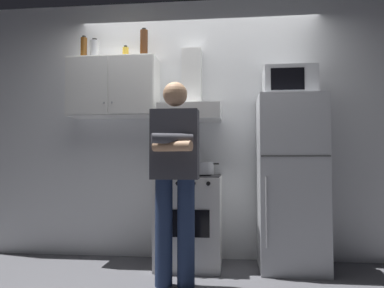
{
  "coord_description": "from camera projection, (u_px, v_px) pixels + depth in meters",
  "views": [
    {
      "loc": [
        0.37,
        -3.4,
        0.99
      ],
      "look_at": [
        0.0,
        0.0,
        1.15
      ],
      "focal_mm": 35.74,
      "sensor_mm": 36.0,
      "label": 1
    }
  ],
  "objects": [
    {
      "name": "ground_plane",
      "position": [
        192.0,
        274.0,
        3.37
      ],
      "size": [
        7.0,
        7.0,
        0.0
      ],
      "primitive_type": "plane",
      "color": "#4C4C51"
    },
    {
      "name": "back_wall_tiled",
      "position": [
        198.0,
        128.0,
        4.03
      ],
      "size": [
        4.8,
        0.1,
        2.7
      ],
      "primitive_type": "cube",
      "color": "white",
      "rests_on": "ground_plane"
    },
    {
      "name": "upper_cabinet",
      "position": [
        114.0,
        88.0,
        3.92
      ],
      "size": [
        0.9,
        0.37,
        0.6
      ],
      "color": "white"
    },
    {
      "name": "stove_oven",
      "position": [
        190.0,
        220.0,
        3.65
      ],
      "size": [
        0.6,
        0.62,
        0.87
      ],
      "color": "white",
      "rests_on": "ground_plane"
    },
    {
      "name": "range_hood",
      "position": [
        191.0,
        101.0,
        3.83
      ],
      "size": [
        0.6,
        0.44,
        0.75
      ],
      "color": "white"
    },
    {
      "name": "refrigerator",
      "position": [
        291.0,
        182.0,
        3.56
      ],
      "size": [
        0.6,
        0.62,
        1.6
      ],
      "color": "silver",
      "rests_on": "ground_plane"
    },
    {
      "name": "microwave",
      "position": [
        289.0,
        83.0,
        3.62
      ],
      "size": [
        0.48,
        0.37,
        0.28
      ],
      "color": "#B7BABF",
      "rests_on": "refrigerator"
    },
    {
      "name": "person_standing",
      "position": [
        175.0,
        173.0,
        3.07
      ],
      "size": [
        0.38,
        0.33,
        1.64
      ],
      "color": "navy",
      "rests_on": "ground_plane"
    },
    {
      "name": "cooking_pot",
      "position": [
        202.0,
        168.0,
        3.54
      ],
      "size": [
        0.31,
        0.21,
        0.12
      ],
      "color": "#B7BABF",
      "rests_on": "stove_oven"
    },
    {
      "name": "bottle_rum_dark",
      "position": [
        144.0,
        44.0,
        3.93
      ],
      "size": [
        0.08,
        0.08,
        0.32
      ],
      "color": "#47230F",
      "rests_on": "upper_cabinet"
    },
    {
      "name": "bottle_canister_steel",
      "position": [
        95.0,
        50.0,
        3.95
      ],
      "size": [
        0.09,
        0.09,
        0.22
      ],
      "color": "#B2B5BA",
      "rests_on": "upper_cabinet"
    },
    {
      "name": "bottle_spice_jar",
      "position": [
        126.0,
        53.0,
        3.95
      ],
      "size": [
        0.06,
        0.06,
        0.14
      ],
      "color": "gold",
      "rests_on": "upper_cabinet"
    },
    {
      "name": "bottle_beer_brown",
      "position": [
        84.0,
        48.0,
        3.95
      ],
      "size": [
        0.07,
        0.07,
        0.25
      ],
      "color": "brown",
      "rests_on": "upper_cabinet"
    }
  ]
}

